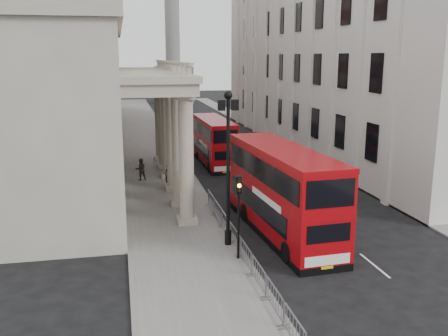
# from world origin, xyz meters

# --- Properties ---
(ground) EXTENTS (260.00, 260.00, 0.00)m
(ground) POSITION_xyz_m (0.00, 0.00, 0.00)
(ground) COLOR black
(ground) RESTS_ON ground
(sidewalk_west) EXTENTS (6.00, 140.00, 0.12)m
(sidewalk_west) POSITION_xyz_m (-3.00, 30.00, 0.06)
(sidewalk_west) COLOR slate
(sidewalk_west) RESTS_ON ground
(sidewalk_east) EXTENTS (3.00, 140.00, 0.12)m
(sidewalk_east) POSITION_xyz_m (13.50, 30.00, 0.06)
(sidewalk_east) COLOR slate
(sidewalk_east) RESTS_ON ground
(kerb) EXTENTS (0.20, 140.00, 0.14)m
(kerb) POSITION_xyz_m (-0.05, 30.00, 0.07)
(kerb) COLOR slate
(kerb) RESTS_ON ground
(portico_building) EXTENTS (9.00, 28.00, 12.00)m
(portico_building) POSITION_xyz_m (-10.50, 18.00, 6.00)
(portico_building) COLOR gray
(portico_building) RESTS_ON ground
(brick_building) EXTENTS (9.00, 32.00, 22.00)m
(brick_building) POSITION_xyz_m (-10.50, 48.00, 11.00)
(brick_building) COLOR brown
(brick_building) RESTS_ON ground
(west_building_far) EXTENTS (9.00, 30.00, 20.00)m
(west_building_far) POSITION_xyz_m (-10.50, 80.00, 10.00)
(west_building_far) COLOR gray
(west_building_far) RESTS_ON ground
(east_building) EXTENTS (8.00, 55.00, 25.00)m
(east_building) POSITION_xyz_m (16.00, 32.00, 12.50)
(east_building) COLOR beige
(east_building) RESTS_ON ground
(monument_column) EXTENTS (8.00, 8.00, 54.20)m
(monument_column) POSITION_xyz_m (6.00, 92.00, 15.98)
(monument_column) COLOR #60605E
(monument_column) RESTS_ON ground
(lamp_post_south) EXTENTS (1.05, 0.44, 8.32)m
(lamp_post_south) POSITION_xyz_m (-0.60, 4.00, 4.91)
(lamp_post_south) COLOR black
(lamp_post_south) RESTS_ON sidewalk_west
(lamp_post_mid) EXTENTS (1.05, 0.44, 8.32)m
(lamp_post_mid) POSITION_xyz_m (-0.60, 20.00, 4.91)
(lamp_post_mid) COLOR black
(lamp_post_mid) RESTS_ON sidewalk_west
(lamp_post_north) EXTENTS (1.05, 0.44, 8.32)m
(lamp_post_north) POSITION_xyz_m (-0.60, 36.00, 4.91)
(lamp_post_north) COLOR black
(lamp_post_north) RESTS_ON sidewalk_west
(traffic_light) EXTENTS (0.28, 0.33, 4.30)m
(traffic_light) POSITION_xyz_m (-0.50, 1.98, 3.11)
(traffic_light) COLOR black
(traffic_light) RESTS_ON sidewalk_west
(crowd_barriers) EXTENTS (0.50, 18.75, 1.10)m
(crowd_barriers) POSITION_xyz_m (-0.35, 2.23, 0.67)
(crowd_barriers) COLOR gray
(crowd_barriers) RESTS_ON sidewalk_west
(bus_near) EXTENTS (3.59, 11.95, 5.09)m
(bus_near) POSITION_xyz_m (2.88, 5.35, 2.66)
(bus_near) COLOR #A1070C
(bus_near) RESTS_ON ground
(bus_far) EXTENTS (2.64, 10.16, 4.37)m
(bus_far) POSITION_xyz_m (2.62, 25.27, 2.28)
(bus_far) COLOR #AD080D
(bus_far) RESTS_ON ground
(pedestrian_a) EXTENTS (0.67, 0.47, 1.73)m
(pedestrian_a) POSITION_xyz_m (-2.50, 17.33, 0.99)
(pedestrian_a) COLOR #222227
(pedestrian_a) RESTS_ON sidewalk_west
(pedestrian_b) EXTENTS (1.01, 0.85, 1.83)m
(pedestrian_b) POSITION_xyz_m (-4.59, 19.64, 1.04)
(pedestrian_b) COLOR black
(pedestrian_b) RESTS_ON sidewalk_west
(pedestrian_c) EXTENTS (0.98, 0.75, 1.79)m
(pedestrian_c) POSITION_xyz_m (-2.11, 21.63, 1.02)
(pedestrian_c) COLOR black
(pedestrian_c) RESTS_ON sidewalk_west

